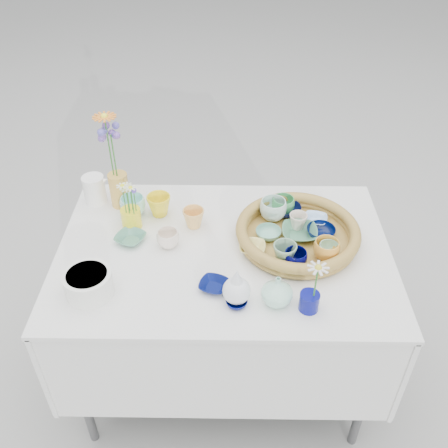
{
  "coord_description": "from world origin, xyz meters",
  "views": [
    {
      "loc": [
        0.02,
        -1.42,
        2.01
      ],
      "look_at": [
        0.0,
        0.02,
        0.87
      ],
      "focal_mm": 40.0,
      "sensor_mm": 36.0,
      "label": 1
    }
  ],
  "objects_px": {
    "bud_vase_seafoam": "(277,291)",
    "tall_vase_yellow": "(119,190)",
    "display_table": "(224,370)",
    "wicker_tray": "(297,233)"
  },
  "relations": [
    {
      "from": "display_table",
      "to": "tall_vase_yellow",
      "type": "height_order",
      "value": "tall_vase_yellow"
    },
    {
      "from": "display_table",
      "to": "wicker_tray",
      "type": "distance_m",
      "value": 0.85
    },
    {
      "from": "display_table",
      "to": "tall_vase_yellow",
      "type": "distance_m",
      "value": 0.99
    },
    {
      "from": "wicker_tray",
      "to": "bud_vase_seafoam",
      "type": "bearing_deg",
      "value": -107.51
    },
    {
      "from": "display_table",
      "to": "bud_vase_seafoam",
      "type": "xyz_separation_m",
      "value": [
        0.18,
        -0.27,
        0.82
      ]
    },
    {
      "from": "bud_vase_seafoam",
      "to": "tall_vase_yellow",
      "type": "bearing_deg",
      "value": 138.39
    },
    {
      "from": "tall_vase_yellow",
      "to": "wicker_tray",
      "type": "bearing_deg",
      "value": -17.81
    },
    {
      "from": "bud_vase_seafoam",
      "to": "tall_vase_yellow",
      "type": "relative_size",
      "value": 0.74
    },
    {
      "from": "wicker_tray",
      "to": "bud_vase_seafoam",
      "type": "height_order",
      "value": "bud_vase_seafoam"
    },
    {
      "from": "wicker_tray",
      "to": "tall_vase_yellow",
      "type": "xyz_separation_m",
      "value": [
        -0.72,
        0.23,
        0.04
      ]
    }
  ]
}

